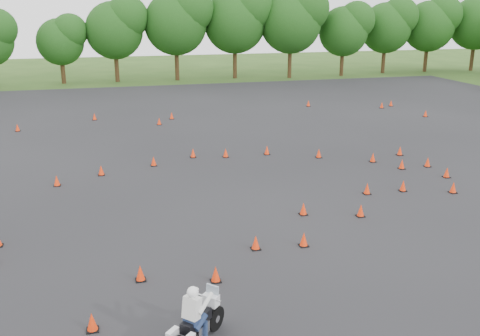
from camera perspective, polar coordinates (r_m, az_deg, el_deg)
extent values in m
plane|color=#2D5119|center=(18.73, 3.14, -6.98)|extent=(140.00, 140.00, 0.00)
plane|color=black|center=(24.12, -1.21, -1.38)|extent=(62.00, 62.00, 0.00)
cone|color=#FC340A|center=(23.01, 13.40, -2.18)|extent=(0.26, 0.26, 0.45)
cone|color=#FC340A|center=(27.83, -1.54, 1.62)|extent=(0.26, 0.26, 0.45)
cone|color=#FC340A|center=(20.55, 12.75, -4.47)|extent=(0.26, 0.26, 0.45)
cone|color=#FC340A|center=(36.45, -22.65, 3.99)|extent=(0.26, 0.26, 0.45)
cone|color=#FC340A|center=(24.73, -18.96, -1.31)|extent=(0.26, 0.26, 0.45)
cone|color=#FC340A|center=(27.79, 13.99, 1.09)|extent=(0.26, 0.26, 0.45)
cone|color=#FC340A|center=(35.90, -8.62, 4.94)|extent=(0.26, 0.26, 0.45)
cone|color=#FC340A|center=(29.43, 16.69, 1.75)|extent=(0.26, 0.26, 0.45)
cone|color=#FC340A|center=(17.80, 6.82, -7.60)|extent=(0.26, 0.26, 0.45)
cone|color=#FC340A|center=(13.95, -15.51, -15.58)|extent=(0.26, 0.26, 0.45)
cone|color=#FC340A|center=(40.36, 19.19, 5.51)|extent=(0.26, 0.26, 0.45)
cone|color=#FC340A|center=(25.68, -14.59, -0.26)|extent=(0.26, 0.26, 0.45)
cone|color=#FC340A|center=(26.66, -9.20, 0.71)|extent=(0.26, 0.26, 0.45)
cone|color=#FC340A|center=(23.77, 17.00, -1.85)|extent=(0.26, 0.26, 0.45)
cone|color=#FC340A|center=(27.89, -5.04, 1.59)|extent=(0.26, 0.26, 0.45)
cone|color=#FC340A|center=(24.25, 21.80, -1.97)|extent=(0.26, 0.26, 0.45)
cone|color=#FC340A|center=(42.50, 7.31, 6.85)|extent=(0.26, 0.26, 0.45)
cone|color=#FC340A|center=(15.87, -10.59, -10.98)|extent=(0.26, 0.26, 0.45)
cone|color=#FC340A|center=(20.35, 6.78, -4.37)|extent=(0.26, 0.26, 0.45)
cone|color=#FC340A|center=(42.81, 14.89, 6.49)|extent=(0.26, 0.26, 0.45)
cone|color=#FC340A|center=(37.64, -7.30, 5.54)|extent=(0.26, 0.26, 0.45)
cone|color=#FC340A|center=(28.36, 2.89, 1.89)|extent=(0.26, 0.26, 0.45)
cone|color=#FC340A|center=(38.37, -15.27, 5.30)|extent=(0.26, 0.26, 0.45)
cone|color=#FC340A|center=(26.98, 16.89, 0.38)|extent=(0.26, 0.26, 0.45)
cone|color=#FC340A|center=(43.87, 15.80, 6.66)|extent=(0.26, 0.26, 0.45)
cone|color=#FC340A|center=(15.57, -2.62, -11.26)|extent=(0.26, 0.26, 0.45)
cone|color=#FC340A|center=(26.31, 21.19, -0.47)|extent=(0.26, 0.26, 0.45)
cone|color=#FC340A|center=(17.47, 1.68, -7.97)|extent=(0.26, 0.26, 0.45)
cone|color=#FC340A|center=(28.03, 8.40, 1.55)|extent=(0.26, 0.26, 0.45)
cone|color=#FC340A|center=(27.72, 19.38, 0.58)|extent=(0.26, 0.26, 0.45)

